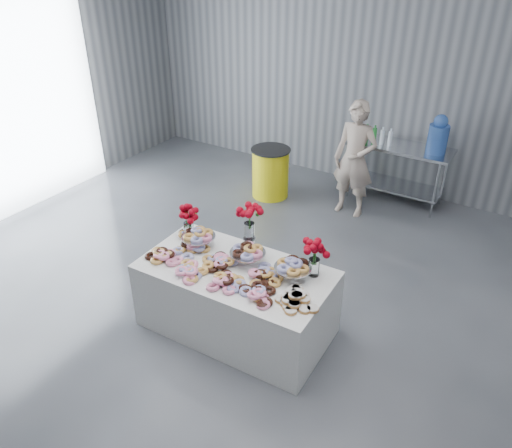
{
  "coord_description": "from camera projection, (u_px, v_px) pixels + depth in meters",
  "views": [
    {
      "loc": [
        2.55,
        -2.88,
        3.6
      ],
      "look_at": [
        0.21,
        0.87,
        1.02
      ],
      "focal_mm": 35.0,
      "sensor_mm": 36.0,
      "label": 1
    }
  ],
  "objects": [
    {
      "name": "danish_pile",
      "position": [
        298.0,
        297.0,
        4.43
      ],
      "size": [
        0.48,
        0.48,
        0.11
      ],
      "primitive_type": null,
      "color": "silver",
      "rests_on": "display_table"
    },
    {
      "name": "prep_table",
      "position": [
        398.0,
        163.0,
        7.46
      ],
      "size": [
        1.5,
        0.6,
        0.9
      ],
      "color": "silver",
      "rests_on": "ground"
    },
    {
      "name": "ground",
      "position": [
        194.0,
        341.0,
        5.09
      ],
      "size": [
        9.0,
        9.0,
        0.0
      ],
      "primitive_type": "plane",
      "color": "#3A3D42",
      "rests_on": "ground"
    },
    {
      "name": "bouquet_right",
      "position": [
        315.0,
        249.0,
        4.66
      ],
      "size": [
        0.26,
        0.26,
        0.42
      ],
      "color": "white",
      "rests_on": "display_table"
    },
    {
      "name": "bouquet_center",
      "position": [
        249.0,
        219.0,
        4.98
      ],
      "size": [
        0.26,
        0.26,
        0.57
      ],
      "color": "silver",
      "rests_on": "display_table"
    },
    {
      "name": "display_table",
      "position": [
        236.0,
        299.0,
        5.08
      ],
      "size": [
        1.93,
        1.06,
        0.75
      ],
      "primitive_type": "cube",
      "rotation": [
        0.0,
        0.0,
        0.03
      ],
      "color": "white",
      "rests_on": "ground"
    },
    {
      "name": "room_walls",
      "position": [
        151.0,
        74.0,
        3.93
      ],
      "size": [
        8.04,
        9.04,
        4.02
      ],
      "color": "slate",
      "rests_on": "ground"
    },
    {
      "name": "cake_stand_right",
      "position": [
        293.0,
        266.0,
        4.69
      ],
      "size": [
        0.36,
        0.36,
        0.17
      ],
      "color": "silver",
      "rests_on": "display_table"
    },
    {
      "name": "water_jug",
      "position": [
        438.0,
        136.0,
        6.97
      ],
      "size": [
        0.28,
        0.28,
        0.55
      ],
      "color": "#3E71D5",
      "rests_on": "prep_table"
    },
    {
      "name": "cake_stand_left",
      "position": [
        198.0,
        235.0,
        5.17
      ],
      "size": [
        0.36,
        0.36,
        0.17
      ],
      "color": "silver",
      "rests_on": "display_table"
    },
    {
      "name": "donut_mounds",
      "position": [
        232.0,
        268.0,
        4.83
      ],
      "size": [
        1.83,
        0.85,
        0.09
      ],
      "primitive_type": null,
      "rotation": [
        0.0,
        0.0,
        0.03
      ],
      "color": "gold",
      "rests_on": "display_table"
    },
    {
      "name": "bouquet_left",
      "position": [
        188.0,
        213.0,
        5.26
      ],
      "size": [
        0.26,
        0.26,
        0.42
      ],
      "color": "white",
      "rests_on": "display_table"
    },
    {
      "name": "drink_bottles",
      "position": [
        378.0,
        135.0,
        7.33
      ],
      "size": [
        0.54,
        0.08,
        0.27
      ],
      "primitive_type": null,
      "color": "#268C33",
      "rests_on": "prep_table"
    },
    {
      "name": "person",
      "position": [
        355.0,
        159.0,
        7.03
      ],
      "size": [
        0.62,
        0.41,
        1.68
      ],
      "primitive_type": "imported",
      "rotation": [
        0.0,
        0.0,
        -0.02
      ],
      "color": "#CC8C93",
      "rests_on": "ground"
    },
    {
      "name": "cake_stand_mid",
      "position": [
        248.0,
        251.0,
        4.91
      ],
      "size": [
        0.36,
        0.36,
        0.17
      ],
      "color": "silver",
      "rests_on": "display_table"
    },
    {
      "name": "trash_barrel",
      "position": [
        270.0,
        172.0,
        7.72
      ],
      "size": [
        0.61,
        0.61,
        0.78
      ],
      "rotation": [
        0.0,
        0.0,
        -0.16
      ],
      "color": "yellow",
      "rests_on": "ground"
    }
  ]
}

